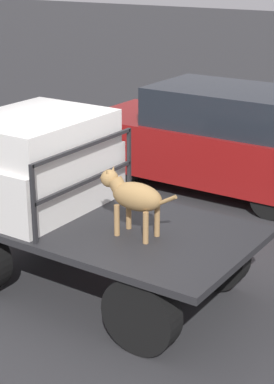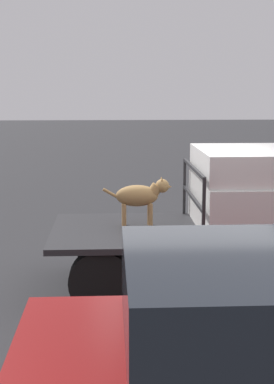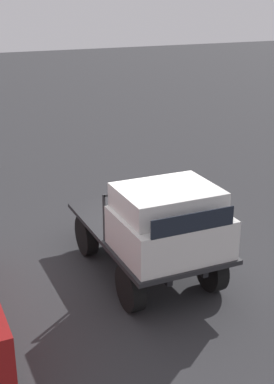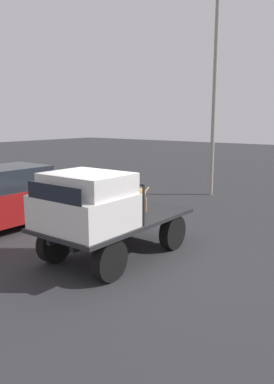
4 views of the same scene
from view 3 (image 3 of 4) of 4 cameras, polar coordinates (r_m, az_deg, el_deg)
name	(u,v)px [view 3 (image 3 of 4)]	position (r m, az deg, el deg)	size (l,w,h in m)	color
ground_plane	(145,270)	(10.41, 0.84, -8.27)	(80.00, 80.00, 0.00)	#2D2D30
flatbed_truck	(145,241)	(10.13, 0.86, -5.24)	(3.62, 1.89, 0.87)	black
truck_cab	(169,222)	(9.02, 3.45, -3.19)	(1.54, 1.77, 1.10)	silver
truck_headboard	(149,203)	(9.66, 1.27, -1.17)	(0.04, 1.77, 0.87)	#232326
dog	(138,195)	(10.35, 0.13, -0.37)	(0.97, 0.30, 0.72)	#9E7547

